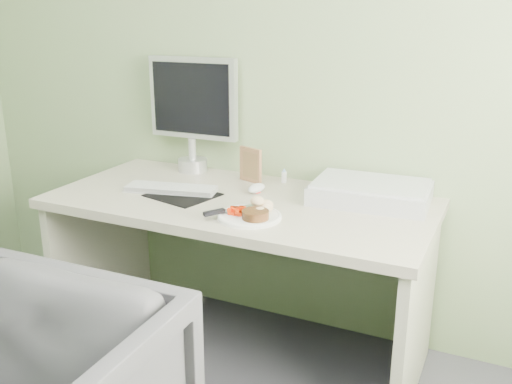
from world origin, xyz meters
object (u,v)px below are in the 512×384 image
at_px(plate, 250,217).
at_px(monitor, 193,108).
at_px(scanner, 371,193).
at_px(desk, 240,239).

height_order(plate, monitor, monitor).
bearing_deg(scanner, desk, -161.56).
height_order(desk, plate, plate).
xyz_separation_m(plate, monitor, (-0.54, 0.50, 0.30)).
bearing_deg(scanner, plate, -136.28).
relative_size(scanner, monitor, 0.86).
relative_size(desk, plate, 6.57).
relative_size(plate, scanner, 0.52).
bearing_deg(scanner, monitor, 169.72).
relative_size(desk, monitor, 2.93).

